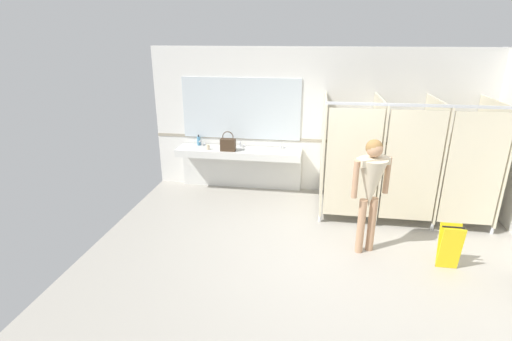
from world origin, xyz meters
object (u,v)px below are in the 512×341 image
Objects in this scene: soap_dispenser at (199,141)px; paper_cup at (208,147)px; person_standing at (371,183)px; wet_floor_sign at (450,247)px; handbag at (228,144)px.

soap_dispenser is 0.39m from paper_cup.
person_standing is at bearing -34.19° from soap_dispenser.
paper_cup is 4.52m from wet_floor_sign.
person_standing is 4.37× the size of handbag.
person_standing is 1.34m from wet_floor_sign.
person_standing is at bearing 165.41° from wet_floor_sign.
handbag is at bearing 149.06° from wet_floor_sign.
soap_dispenser is at bearing 145.81° from person_standing.
handbag reaches higher than soap_dispenser.
handbag is at bearing -2.78° from paper_cup.
wet_floor_sign is at bearing -29.79° from soap_dispenser.
handbag reaches higher than paper_cup.
soap_dispenser is 2.12× the size of paper_cup.
person_standing reaches higher than wet_floor_sign.
wet_floor_sign is (3.53, -2.12, -0.69)m from handbag.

